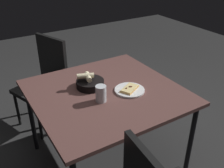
{
  "coord_description": "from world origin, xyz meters",
  "views": [
    {
      "loc": [
        0.87,
        1.52,
        1.76
      ],
      "look_at": [
        -0.03,
        0.04,
        0.81
      ],
      "focal_mm": 41.28,
      "sensor_mm": 36.0,
      "label": 1
    }
  ],
  "objects_px": {
    "bread_basket": "(90,83)",
    "chair_near": "(46,78)",
    "beer_glass": "(101,94)",
    "pizza_plate": "(130,90)",
    "dining_table": "(106,97)"
  },
  "relations": [
    {
      "from": "pizza_plate",
      "to": "chair_near",
      "type": "bearing_deg",
      "value": -68.48
    },
    {
      "from": "pizza_plate",
      "to": "beer_glass",
      "type": "relative_size",
      "value": 1.89
    },
    {
      "from": "pizza_plate",
      "to": "beer_glass",
      "type": "height_order",
      "value": "beer_glass"
    },
    {
      "from": "dining_table",
      "to": "pizza_plate",
      "type": "xyz_separation_m",
      "value": [
        -0.16,
        0.1,
        0.07
      ]
    },
    {
      "from": "pizza_plate",
      "to": "bread_basket",
      "type": "relative_size",
      "value": 1.05
    },
    {
      "from": "bread_basket",
      "to": "chair_near",
      "type": "xyz_separation_m",
      "value": [
        0.14,
        -0.75,
        -0.25
      ]
    },
    {
      "from": "bread_basket",
      "to": "chair_near",
      "type": "bearing_deg",
      "value": -79.24
    },
    {
      "from": "beer_glass",
      "to": "bread_basket",
      "type": "bearing_deg",
      "value": -96.11
    },
    {
      "from": "bread_basket",
      "to": "beer_glass",
      "type": "xyz_separation_m",
      "value": [
        0.02,
        0.23,
        0.02
      ]
    },
    {
      "from": "pizza_plate",
      "to": "bread_basket",
      "type": "distance_m",
      "value": 0.33
    },
    {
      "from": "dining_table",
      "to": "chair_near",
      "type": "xyz_separation_m",
      "value": [
        0.22,
        -0.87,
        -0.16
      ]
    },
    {
      "from": "chair_near",
      "to": "bread_basket",
      "type": "bearing_deg",
      "value": 100.76
    },
    {
      "from": "beer_glass",
      "to": "chair_near",
      "type": "xyz_separation_m",
      "value": [
        0.12,
        -0.98,
        -0.27
      ]
    },
    {
      "from": "pizza_plate",
      "to": "beer_glass",
      "type": "distance_m",
      "value": 0.27
    },
    {
      "from": "bread_basket",
      "to": "pizza_plate",
      "type": "bearing_deg",
      "value": 137.38
    }
  ]
}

